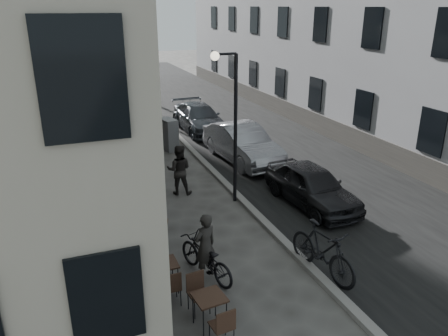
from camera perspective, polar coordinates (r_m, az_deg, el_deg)
ground at (r=10.75m, az=14.15°, el=-16.71°), size 120.00×120.00×0.00m
road at (r=25.42m, az=0.92°, el=5.87°), size 7.30×60.00×0.00m
kerb at (r=24.33m, az=-7.12°, el=5.19°), size 0.25×60.00×0.12m
streetlamp_near at (r=14.20m, az=0.88°, el=7.30°), size 0.90×0.28×5.09m
streetlamp_far at (r=25.57m, az=-9.39°, el=12.91°), size 0.90×0.28×5.09m
tree_near at (r=28.37m, az=-10.74°, el=16.60°), size 2.40×2.40×5.70m
tree_far at (r=34.28m, az=-12.71°, el=17.07°), size 2.40×2.40×5.70m
bistro_set_a at (r=9.55m, az=-1.90°, el=-17.87°), size 0.69×1.57×0.91m
bistro_set_b at (r=10.68m, az=-7.76°, el=-13.49°), size 0.62×1.50×0.89m
bistro_set_c at (r=12.56m, az=-8.58°, el=-8.23°), size 0.75×1.40×0.80m
utility_cabinet at (r=20.60m, az=-7.20°, el=4.36°), size 0.73×1.08×1.49m
bicycle at (r=11.05m, az=-2.44°, el=-11.63°), size 1.32×2.11×1.05m
cyclist_rider at (r=10.87m, az=-2.47°, el=-10.14°), size 0.73×0.60×1.72m
pedestrian_near at (r=15.60m, az=-5.90°, el=-0.24°), size 1.07×0.96×1.82m
pedestrian_mid at (r=17.55m, az=-11.36°, el=1.81°), size 1.34×1.07×1.81m
pedestrian_far at (r=19.28m, az=-10.76°, el=3.58°), size 1.16×0.92×1.83m
car_near at (r=15.01m, az=11.39°, el=-2.28°), size 1.91×4.19×1.39m
car_mid at (r=18.91m, az=2.40°, el=3.22°), size 2.12×4.97×1.59m
car_far at (r=23.71m, az=-3.27°, el=6.55°), size 2.07×4.94×1.42m
moped at (r=11.30m, az=12.74°, el=-10.47°), size 1.03×2.33×1.36m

